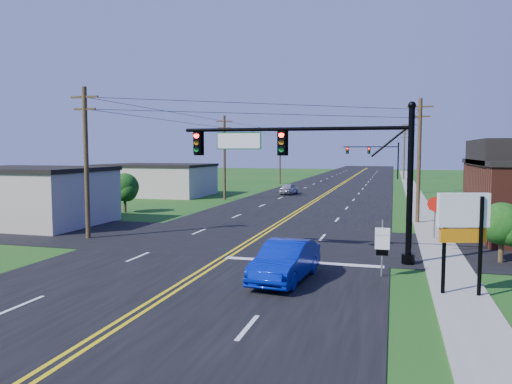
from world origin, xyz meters
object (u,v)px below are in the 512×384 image
(signal_mast_far, at_px, (374,155))
(stop_sign, at_px, (435,209))
(signal_mast_main, at_px, (313,161))
(route_sign, at_px, (382,244))
(blue_car, at_px, (285,262))

(signal_mast_far, xyz_separation_m, stop_sign, (6.03, -64.77, -2.70))
(signal_mast_main, relative_size, signal_mast_far, 1.03)
(route_sign, height_order, stop_sign, stop_sign)
(route_sign, bearing_deg, blue_car, -155.16)
(signal_mast_far, bearing_deg, blue_car, -90.38)
(blue_car, bearing_deg, route_sign, 30.52)
(signal_mast_main, height_order, blue_car, signal_mast_main)
(signal_mast_main, bearing_deg, stop_sign, 49.72)
(route_sign, bearing_deg, stop_sign, 74.83)
(blue_car, xyz_separation_m, stop_sign, (6.53, 11.64, 1.05))
(signal_mast_far, distance_m, stop_sign, 65.11)
(stop_sign, bearing_deg, signal_mast_main, -120.50)
(signal_mast_main, relative_size, route_sign, 4.69)
(signal_mast_main, height_order, route_sign, signal_mast_main)
(signal_mast_far, height_order, blue_car, signal_mast_far)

